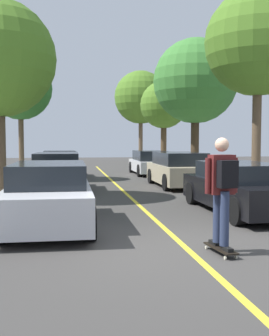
{
  "coord_description": "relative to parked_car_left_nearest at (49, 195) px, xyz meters",
  "views": [
    {
      "loc": [
        -2.02,
        -6.97,
        1.87
      ],
      "look_at": [
        0.14,
        6.73,
        0.97
      ],
      "focal_mm": 45.3,
      "sensor_mm": 36.0,
      "label": 1
    }
  ],
  "objects": [
    {
      "name": "street_tree_right_farthest",
      "position": [
        6.62,
        26.58,
        4.87
      ],
      "size": [
        4.51,
        4.51,
        7.68
      ],
      "color": "brown",
      "rests_on": "sidewalk_right"
    },
    {
      "name": "skateboard",
      "position": [
        2.89,
        -2.81,
        -0.59
      ],
      "size": [
        0.32,
        0.86,
        0.1
      ],
      "color": "black",
      "rests_on": "ground"
    },
    {
      "name": "parked_car_right_near",
      "position": [
        4.87,
        7.25,
        0.02
      ],
      "size": [
        1.95,
        4.25,
        1.39
      ],
      "color": "#BCAD89",
      "rests_on": "ground"
    },
    {
      "name": "parked_car_left_far",
      "position": [
        -0.0,
        12.51,
        -0.02
      ],
      "size": [
        2.0,
        4.69,
        1.35
      ],
      "color": "#38383D",
      "rests_on": "ground"
    },
    {
      "name": "skateboarder",
      "position": [
        2.9,
        -2.84,
        0.46
      ],
      "size": [
        0.59,
        0.71,
        1.82
      ],
      "color": "black",
      "rests_on": "skateboard"
    },
    {
      "name": "street_tree_left_near",
      "position": [
        -1.75,
        11.13,
        3.62
      ],
      "size": [
        2.95,
        2.95,
        5.65
      ],
      "color": "brown",
      "rests_on": "sidewalk_left"
    },
    {
      "name": "center_line",
      "position": [
        2.43,
        1.57,
        -0.67
      ],
      "size": [
        0.12,
        39.2,
        0.01
      ],
      "primitive_type": "cube",
      "color": "gold",
      "rests_on": "ground"
    },
    {
      "name": "parked_car_right_nearest",
      "position": [
        4.87,
        0.99,
        -0.03
      ],
      "size": [
        1.93,
        4.67,
        1.29
      ],
      "color": "black",
      "rests_on": "ground"
    },
    {
      "name": "street_tree_right_near",
      "position": [
        6.62,
        10.81,
        4.08
      ],
      "size": [
        4.13,
        4.13,
        6.7
      ],
      "color": "#3D2D1E",
      "rests_on": "sidewalk_right"
    },
    {
      "name": "parked_car_left_near",
      "position": [
        -0.0,
        6.66,
        0.02
      ],
      "size": [
        1.93,
        4.06,
        1.41
      ],
      "color": "black",
      "rests_on": "ground"
    },
    {
      "name": "fire_hydrant",
      "position": [
        6.37,
        4.6,
        -0.19
      ],
      "size": [
        0.2,
        0.2,
        0.7
      ],
      "color": "#B2140F",
      "rests_on": "sidewalk_right"
    },
    {
      "name": "street_tree_right_far",
      "position": [
        6.62,
        17.72,
        3.49
      ],
      "size": [
        3.08,
        3.08,
        5.6
      ],
      "color": "#4C3823",
      "rests_on": "sidewalk_right"
    },
    {
      "name": "street_tree_right_nearest",
      "position": [
        6.62,
        3.9,
        4.39
      ],
      "size": [
        3.5,
        3.5,
        6.7
      ],
      "color": "brown",
      "rests_on": "sidewalk_right"
    },
    {
      "name": "parked_car_left_nearest",
      "position": [
        0.0,
        0.0,
        0.0
      ],
      "size": [
        1.88,
        4.44,
        1.38
      ],
      "color": "#B7B7BC",
      "rests_on": "ground"
    },
    {
      "name": "parked_car_right_far",
      "position": [
        4.87,
        13.52,
        -0.02
      ],
      "size": [
        1.83,
        4.38,
        1.31
      ],
      "color": "white",
      "rests_on": "ground"
    },
    {
      "name": "ground",
      "position": [
        2.43,
        -2.43,
        -0.68
      ],
      "size": [
        80.0,
        80.0,
        0.0
      ],
      "primitive_type": "plane",
      "color": "#3D3A38"
    }
  ]
}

